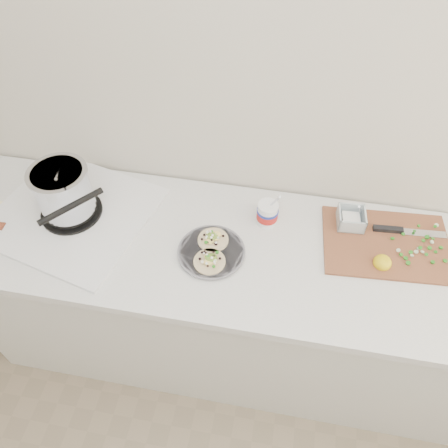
% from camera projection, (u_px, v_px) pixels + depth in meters
% --- Properties ---
extents(counter, '(2.44, 0.66, 0.90)m').
position_uv_depth(counter, '(249.00, 306.00, 2.00)').
color(counter, silver).
rests_on(counter, ground).
extents(stove, '(0.71, 0.67, 0.28)m').
position_uv_depth(stove, '(67.00, 199.00, 1.69)').
color(stove, silver).
rests_on(stove, counter).
extents(taco_plate, '(0.25, 0.25, 0.04)m').
position_uv_depth(taco_plate, '(211.00, 250.00, 1.63)').
color(taco_plate, slate).
rests_on(taco_plate, counter).
extents(tub, '(0.08, 0.08, 0.19)m').
position_uv_depth(tub, '(268.00, 212.00, 1.69)').
color(tub, white).
rests_on(tub, counter).
extents(cutboard, '(0.49, 0.36, 0.07)m').
position_uv_depth(cutboard, '(384.00, 239.00, 1.66)').
color(cutboard, brown).
rests_on(cutboard, counter).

